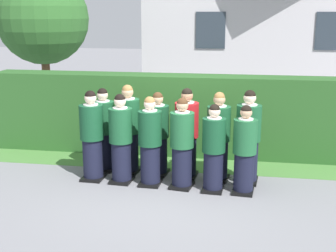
# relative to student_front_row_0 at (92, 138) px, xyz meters

# --- Properties ---
(ground_plane) EXTENTS (60.00, 60.00, 0.00)m
(ground_plane) POSITION_rel_student_front_row_0_xyz_m (1.41, -0.13, -0.81)
(ground_plane) COLOR slate
(student_front_row_0) EXTENTS (0.44, 0.50, 1.69)m
(student_front_row_0) POSITION_rel_student_front_row_0_xyz_m (0.00, 0.00, 0.00)
(student_front_row_0) COLOR black
(student_front_row_0) RESTS_ON ground
(student_front_row_1) EXTENTS (0.43, 0.50, 1.66)m
(student_front_row_1) POSITION_rel_student_front_row_0_xyz_m (0.57, -0.05, -0.02)
(student_front_row_1) COLOR black
(student_front_row_1) RESTS_ON ground
(student_front_row_2) EXTENTS (0.42, 0.48, 1.63)m
(student_front_row_2) POSITION_rel_student_front_row_0_xyz_m (1.12, -0.10, -0.03)
(student_front_row_2) COLOR black
(student_front_row_2) RESTS_ON ground
(student_front_row_3) EXTENTS (0.44, 0.54, 1.64)m
(student_front_row_3) POSITION_rel_student_front_row_0_xyz_m (1.71, -0.14, -0.03)
(student_front_row_3) COLOR black
(student_front_row_3) RESTS_ON ground
(student_front_row_4) EXTENTS (0.41, 0.50, 1.56)m
(student_front_row_4) POSITION_rel_student_front_row_0_xyz_m (2.27, -0.22, -0.07)
(student_front_row_4) COLOR black
(student_front_row_4) RESTS_ON ground
(student_front_row_5) EXTENTS (0.41, 0.48, 1.56)m
(student_front_row_5) POSITION_rel_student_front_row_0_xyz_m (2.80, -0.23, -0.06)
(student_front_row_5) COLOR black
(student_front_row_5) RESTS_ON ground
(student_rear_row_0) EXTENTS (0.43, 0.50, 1.65)m
(student_rear_row_0) POSITION_rel_student_front_row_0_xyz_m (0.06, 0.54, -0.02)
(student_rear_row_0) COLOR black
(student_rear_row_0) RESTS_ON ground
(student_rear_row_1) EXTENTS (0.45, 0.56, 1.74)m
(student_rear_row_1) POSITION_rel_student_front_row_0_xyz_m (0.57, 0.49, 0.02)
(student_rear_row_1) COLOR black
(student_rear_row_1) RESTS_ON ground
(student_rear_row_2) EXTENTS (0.42, 0.53, 1.62)m
(student_rear_row_2) POSITION_rel_student_front_row_0_xyz_m (1.16, 0.46, -0.04)
(student_rear_row_2) COLOR black
(student_rear_row_2) RESTS_ON ground
(student_in_red_blazer) EXTENTS (0.45, 0.55, 1.72)m
(student_in_red_blazer) POSITION_rel_student_front_row_0_xyz_m (1.72, 0.40, 0.01)
(student_in_red_blazer) COLOR black
(student_in_red_blazer) RESTS_ON ground
(student_rear_row_4) EXTENTS (0.46, 0.53, 1.67)m
(student_rear_row_4) POSITION_rel_student_front_row_0_xyz_m (2.32, 0.34, -0.01)
(student_rear_row_4) COLOR black
(student_rear_row_4) RESTS_ON ground
(student_rear_row_5) EXTENTS (0.45, 0.56, 1.73)m
(student_rear_row_5) POSITION_rel_student_front_row_0_xyz_m (2.86, 0.30, 0.02)
(student_rear_row_5) COLOR black
(student_rear_row_5) RESTS_ON ground
(hedge) EXTENTS (8.42, 0.70, 1.75)m
(hedge) POSITION_rel_student_front_row_0_xyz_m (1.41, 1.88, 0.07)
(hedge) COLOR #285623
(hedge) RESTS_ON ground
(school_building_main) EXTENTS (8.32, 4.46, 6.41)m
(school_building_main) POSITION_rel_student_front_row_0_xyz_m (3.46, 8.56, 2.49)
(school_building_main) COLOR silver
(school_building_main) RESTS_ON ground
(oak_tree_left) EXTENTS (2.63, 2.63, 4.19)m
(oak_tree_left) POSITION_rel_student_front_row_0_xyz_m (-3.02, 4.91, 2.06)
(oak_tree_left) COLOR brown
(oak_tree_left) RESTS_ON ground
(lawn_strip) EXTENTS (8.42, 0.90, 0.01)m
(lawn_strip) POSITION_rel_student_front_row_0_xyz_m (1.41, 1.08, -0.80)
(lawn_strip) COLOR #477A38
(lawn_strip) RESTS_ON ground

